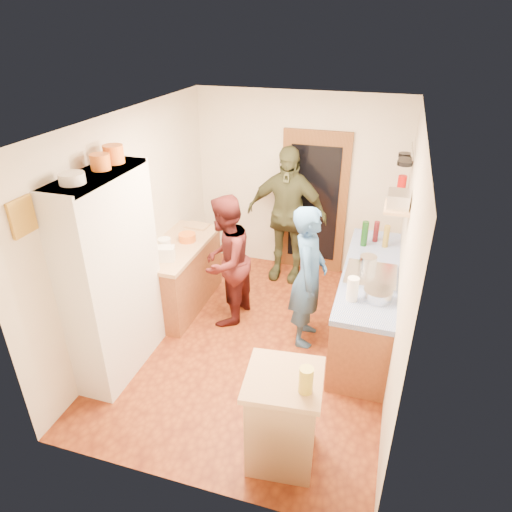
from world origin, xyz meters
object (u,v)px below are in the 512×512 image
at_px(right_counter_base, 367,305).
at_px(person_back, 287,215).
at_px(person_hob, 311,278).
at_px(person_left, 229,260).
at_px(island_base, 283,420).
at_px(hutch_body, 113,278).

height_order(right_counter_base, person_back, person_back).
xyz_separation_m(person_hob, person_back, (-0.61, 1.40, 0.13)).
distance_m(person_hob, person_left, 1.05).
xyz_separation_m(right_counter_base, person_back, (-1.25, 1.10, 0.56)).
height_order(right_counter_base, person_left, person_left).
bearing_deg(island_base, hutch_body, 160.77).
bearing_deg(right_counter_base, island_base, -104.94).
distance_m(right_counter_base, person_back, 1.76).
bearing_deg(person_left, person_hob, 85.92).
distance_m(right_counter_base, person_left, 1.73).
bearing_deg(person_back, right_counter_base, -39.50).
height_order(person_left, person_back, person_back).
bearing_deg(person_back, person_hob, -64.50).
xyz_separation_m(island_base, person_back, (-0.72, 3.09, 0.55)).
height_order(right_counter_base, person_hob, person_hob).
relative_size(right_counter_base, island_base, 2.56).
bearing_deg(right_counter_base, person_back, 138.70).
bearing_deg(island_base, right_counter_base, 75.06).
height_order(island_base, person_back, person_back).
distance_m(person_hob, person_back, 1.53).
distance_m(hutch_body, person_hob, 2.13).
xyz_separation_m(hutch_body, person_back, (1.25, 2.40, -0.12)).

